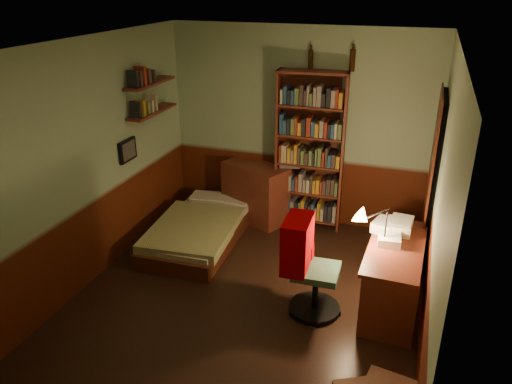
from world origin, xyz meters
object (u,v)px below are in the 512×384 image
(bed, at_px, (199,223))
(office_chair, at_px, (316,271))
(dresser, at_px, (255,192))
(desk, at_px, (393,276))
(desk_lamp, at_px, (387,214))
(mini_stereo, at_px, (290,161))
(bookshelf, at_px, (310,152))

(bed, relative_size, office_chair, 1.83)
(bed, height_order, dresser, dresser)
(desk, relative_size, desk_lamp, 1.95)
(desk_lamp, bearing_deg, bed, 151.29)
(desk, relative_size, office_chair, 1.35)
(bed, bearing_deg, desk_lamp, -16.36)
(bed, distance_m, dresser, 0.97)
(mini_stereo, bearing_deg, desk, -58.46)
(dresser, bearing_deg, desk, -12.17)
(bed, xyz_separation_m, desk, (2.44, -0.59, 0.08))
(mini_stereo, relative_size, bookshelf, 0.13)
(bed, height_order, bookshelf, bookshelf)
(office_chair, bearing_deg, dresser, 122.32)
(desk_lamp, bearing_deg, office_chair, -162.24)
(bed, distance_m, office_chair, 1.98)
(mini_stereo, distance_m, bookshelf, 0.32)
(dresser, distance_m, desk_lamp, 2.42)
(desk, bearing_deg, bed, 168.27)
(dresser, xyz_separation_m, office_chair, (1.25, -1.80, 0.08))
(mini_stereo, relative_size, desk_lamp, 0.41)
(bookshelf, bearing_deg, bed, -147.31)
(dresser, distance_m, office_chair, 2.20)
(bookshelf, bearing_deg, mini_stereo, 166.29)
(desk, bearing_deg, dresser, 145.83)
(bed, relative_size, bookshelf, 0.84)
(bed, height_order, mini_stereo, mini_stereo)
(mini_stereo, xyz_separation_m, desk_lamp, (1.40, -1.56, 0.15))
(desk, height_order, office_chair, office_chair)
(mini_stereo, xyz_separation_m, bookshelf, (0.27, -0.04, 0.17))
(dresser, bearing_deg, desk_lamp, -13.90)
(bookshelf, distance_m, office_chair, 2.04)
(bed, distance_m, mini_stereo, 1.46)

